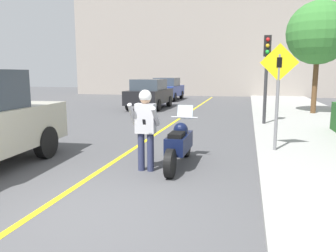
{
  "coord_description": "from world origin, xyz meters",
  "views": [
    {
      "loc": [
        2.32,
        -4.05,
        2.0
      ],
      "look_at": [
        0.62,
        2.96,
        0.84
      ],
      "focal_mm": 35.0,
      "sensor_mm": 36.0,
      "label": 1
    }
  ],
  "objects_px": {
    "motorcycle": "(179,144)",
    "street_tree": "(318,33)",
    "traffic_light": "(267,63)",
    "crossing_sign": "(278,87)",
    "parked_car_black": "(150,94)",
    "person_biker": "(145,122)",
    "parked_car_blue": "(167,89)"
  },
  "relations": [
    {
      "from": "motorcycle",
      "to": "crossing_sign",
      "type": "xyz_separation_m",
      "value": [
        2.12,
        1.58,
        1.19
      ]
    },
    {
      "from": "motorcycle",
      "to": "street_tree",
      "type": "xyz_separation_m",
      "value": [
        4.52,
        10.14,
        3.37
      ]
    },
    {
      "from": "person_biker",
      "to": "parked_car_blue",
      "type": "bearing_deg",
      "value": 102.34
    },
    {
      "from": "motorcycle",
      "to": "traffic_light",
      "type": "relative_size",
      "value": 0.7
    },
    {
      "from": "crossing_sign",
      "to": "parked_car_blue",
      "type": "height_order",
      "value": "crossing_sign"
    },
    {
      "from": "street_tree",
      "to": "parked_car_blue",
      "type": "xyz_separation_m",
      "value": [
        -9.05,
        7.32,
        -3.0
      ]
    },
    {
      "from": "traffic_light",
      "to": "parked_car_blue",
      "type": "relative_size",
      "value": 0.78
    },
    {
      "from": "parked_car_black",
      "to": "crossing_sign",
      "type": "bearing_deg",
      "value": -57.53
    },
    {
      "from": "traffic_light",
      "to": "street_tree",
      "type": "bearing_deg",
      "value": 58.8
    },
    {
      "from": "motorcycle",
      "to": "person_biker",
      "type": "relative_size",
      "value": 1.36
    },
    {
      "from": "person_biker",
      "to": "crossing_sign",
      "type": "height_order",
      "value": "crossing_sign"
    },
    {
      "from": "parked_car_blue",
      "to": "motorcycle",
      "type": "bearing_deg",
      "value": -75.45
    },
    {
      "from": "crossing_sign",
      "to": "parked_car_black",
      "type": "height_order",
      "value": "crossing_sign"
    },
    {
      "from": "crossing_sign",
      "to": "street_tree",
      "type": "distance_m",
      "value": 9.15
    },
    {
      "from": "motorcycle",
      "to": "crossing_sign",
      "type": "height_order",
      "value": "crossing_sign"
    },
    {
      "from": "person_biker",
      "to": "parked_car_black",
      "type": "relative_size",
      "value": 0.4
    },
    {
      "from": "motorcycle",
      "to": "parked_car_black",
      "type": "relative_size",
      "value": 0.54
    },
    {
      "from": "parked_car_black",
      "to": "parked_car_blue",
      "type": "bearing_deg",
      "value": 94.23
    },
    {
      "from": "crossing_sign",
      "to": "traffic_light",
      "type": "xyz_separation_m",
      "value": [
        -0.06,
        4.49,
        0.73
      ]
    },
    {
      "from": "crossing_sign",
      "to": "parked_car_black",
      "type": "bearing_deg",
      "value": 122.47
    },
    {
      "from": "motorcycle",
      "to": "street_tree",
      "type": "relative_size",
      "value": 0.44
    },
    {
      "from": "crossing_sign",
      "to": "street_tree",
      "type": "bearing_deg",
      "value": 74.32
    },
    {
      "from": "traffic_light",
      "to": "person_biker",
      "type": "bearing_deg",
      "value": -111.87
    },
    {
      "from": "traffic_light",
      "to": "parked_car_blue",
      "type": "xyz_separation_m",
      "value": [
        -6.59,
        11.39,
        -1.55
      ]
    },
    {
      "from": "motorcycle",
      "to": "crossing_sign",
      "type": "bearing_deg",
      "value": 36.76
    },
    {
      "from": "person_biker",
      "to": "motorcycle",
      "type": "bearing_deg",
      "value": 41.78
    },
    {
      "from": "person_biker",
      "to": "traffic_light",
      "type": "relative_size",
      "value": 0.51
    },
    {
      "from": "motorcycle",
      "to": "parked_car_black",
      "type": "xyz_separation_m",
      "value": [
        -4.08,
        11.32,
        0.37
      ]
    },
    {
      "from": "motorcycle",
      "to": "parked_car_black",
      "type": "distance_m",
      "value": 12.03
    },
    {
      "from": "person_biker",
      "to": "parked_car_blue",
      "type": "distance_m",
      "value": 18.42
    },
    {
      "from": "person_biker",
      "to": "parked_car_black",
      "type": "height_order",
      "value": "parked_car_black"
    },
    {
      "from": "traffic_light",
      "to": "parked_car_black",
      "type": "bearing_deg",
      "value": 139.45
    }
  ]
}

